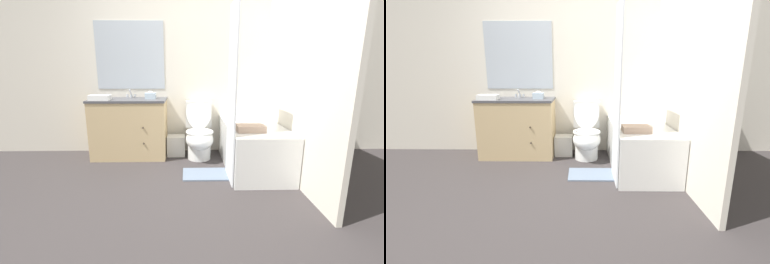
# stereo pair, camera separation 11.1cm
# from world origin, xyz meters

# --- Properties ---
(ground_plane) EXTENTS (14.00, 14.00, 0.00)m
(ground_plane) POSITION_xyz_m (0.00, 0.00, 0.00)
(ground_plane) COLOR #383333
(wall_back) EXTENTS (8.00, 0.06, 2.50)m
(wall_back) POSITION_xyz_m (-0.01, 1.57, 1.25)
(wall_back) COLOR silver
(wall_back) RESTS_ON ground_plane
(wall_right) EXTENTS (0.05, 2.54, 2.50)m
(wall_right) POSITION_xyz_m (1.27, 0.77, 1.25)
(wall_right) COLOR silver
(wall_right) RESTS_ON ground_plane
(vanity_cabinet) EXTENTS (1.03, 0.56, 0.83)m
(vanity_cabinet) POSITION_xyz_m (-0.73, 1.28, 0.42)
(vanity_cabinet) COLOR tan
(vanity_cabinet) RESTS_ON ground_plane
(sink_faucet) EXTENTS (0.14, 0.12, 0.12)m
(sink_faucet) POSITION_xyz_m (-0.73, 1.46, 0.86)
(sink_faucet) COLOR silver
(sink_faucet) RESTS_ON vanity_cabinet
(toilet) EXTENTS (0.38, 0.68, 0.86)m
(toilet) POSITION_xyz_m (0.24, 1.19, 0.34)
(toilet) COLOR white
(toilet) RESTS_ON ground_plane
(bathtub) EXTENTS (0.68, 1.38, 0.55)m
(bathtub) POSITION_xyz_m (0.90, 0.85, 0.28)
(bathtub) COLOR white
(bathtub) RESTS_ON ground_plane
(shower_curtain) EXTENTS (0.01, 0.46, 1.88)m
(shower_curtain) POSITION_xyz_m (0.55, 0.44, 0.94)
(shower_curtain) COLOR white
(shower_curtain) RESTS_ON ground_plane
(wastebasket) EXTENTS (0.25, 0.22, 0.29)m
(wastebasket) POSITION_xyz_m (-0.08, 1.31, 0.14)
(wastebasket) COLOR silver
(wastebasket) RESTS_ON ground_plane
(tissue_box) EXTENTS (0.14, 0.13, 0.11)m
(tissue_box) POSITION_xyz_m (-0.43, 1.28, 0.87)
(tissue_box) COLOR silver
(tissue_box) RESTS_ON vanity_cabinet
(hand_towel_folded) EXTENTS (0.26, 0.17, 0.07)m
(hand_towel_folded) POSITION_xyz_m (-1.08, 1.14, 0.86)
(hand_towel_folded) COLOR white
(hand_towel_folded) RESTS_ON vanity_cabinet
(bath_towel_folded) EXTENTS (0.30, 0.21, 0.07)m
(bath_towel_folded) POSITION_xyz_m (0.78, 0.49, 0.59)
(bath_towel_folded) COLOR tan
(bath_towel_folded) RESTS_ON bathtub
(bath_mat) EXTENTS (0.56, 0.37, 0.02)m
(bath_mat) POSITION_xyz_m (0.30, 0.57, 0.01)
(bath_mat) COLOR slate
(bath_mat) RESTS_ON ground_plane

